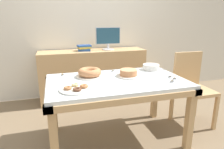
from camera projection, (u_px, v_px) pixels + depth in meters
The scene contains 16 objects.
ground_plane at pixel (116, 139), 2.33m from camera, with size 12.00×12.00×0.00m, color #7A664C.
wall_back at pixel (89, 22), 3.48m from camera, with size 8.00×0.10×2.60m, color silver.
dining_table at pixel (117, 88), 2.16m from camera, with size 1.48×0.89×0.73m.
chair at pixel (191, 85), 2.59m from camera, with size 0.42×0.42×0.94m.
sideboard at pixel (93, 75), 3.44m from camera, with size 1.77×0.44×0.84m.
computer_monitor at pixel (108, 39), 3.35m from camera, with size 0.42×0.20×0.38m.
book_stack at pixel (84, 48), 3.28m from camera, with size 0.23×0.20×0.10m.
cake_chocolate_round at pixel (128, 73), 2.25m from camera, with size 0.28×0.28×0.08m.
cake_golden_bundt at pixel (90, 73), 2.23m from camera, with size 0.31×0.31×0.09m.
pastry_platter at pixel (76, 88), 1.83m from camera, with size 0.31×0.31×0.04m.
plate_stack at pixel (151, 67), 2.54m from camera, with size 0.21×0.21×0.07m.
tealight_near_cakes at pixel (175, 79), 2.13m from camera, with size 0.04×0.04×0.04m.
tealight_centre at pixel (170, 77), 2.19m from camera, with size 0.04×0.04×0.04m.
tealight_right_edge at pixel (172, 82), 2.04m from camera, with size 0.04×0.04×0.04m.
tealight_left_edge at pixel (63, 75), 2.28m from camera, with size 0.04×0.04×0.04m.
tealight_near_front at pixel (113, 71), 2.44m from camera, with size 0.04×0.04×0.04m.
Camera 1 is at (-0.62, -1.94, 1.36)m, focal length 32.00 mm.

